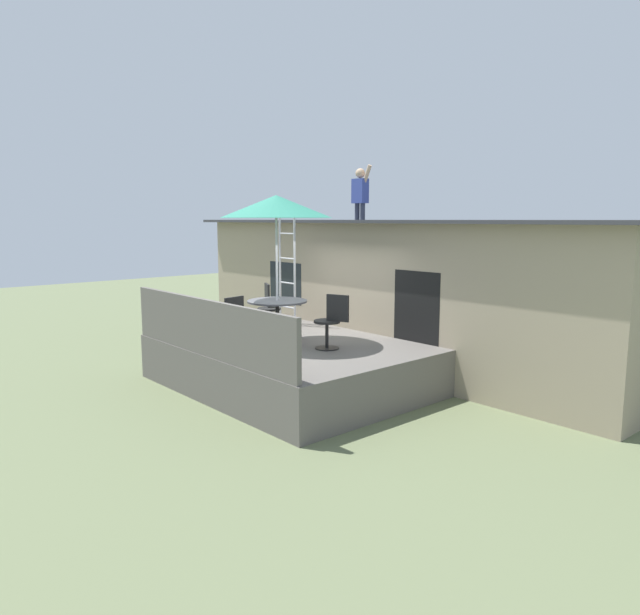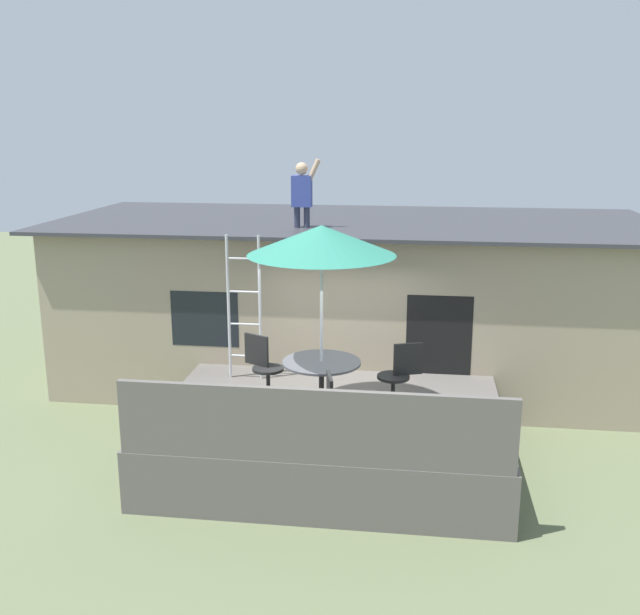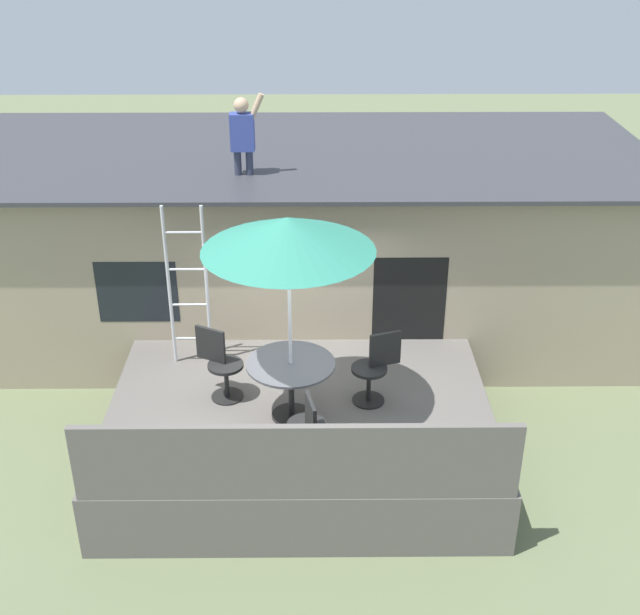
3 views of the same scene
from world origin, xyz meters
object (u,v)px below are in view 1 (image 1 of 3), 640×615
patio_umbrella (276,207)px  patio_chair_left (268,309)px  patio_table (277,309)px  patio_chair_right (331,322)px  person_figure (360,190)px  step_ladder (287,271)px  patio_chair_near (240,324)px

patio_umbrella → patio_chair_left: size_ratio=2.76×
patio_table → patio_chair_right: (1.01, 0.34, -0.13)m
person_figure → patio_chair_left: person_figure is taller
patio_table → patio_chair_left: 0.99m
patio_chair_right → person_figure: bearing=-73.2°
patio_table → patio_chair_left: patio_chair_left is taller
patio_table → person_figure: 3.51m
patio_table → patio_chair_left: bearing=152.8°
patio_table → step_ladder: size_ratio=0.47×
patio_table → patio_chair_right: 1.07m
patio_chair_left → patio_chair_near: size_ratio=1.00×
patio_table → step_ladder: 1.92m
patio_table → patio_chair_left: size_ratio=1.13×
step_ladder → patio_umbrella: bearing=-43.7°
step_ladder → patio_chair_near: size_ratio=2.39×
patio_table → patio_chair_near: patio_chair_near is taller
step_ladder → patio_chair_right: size_ratio=2.39×
patio_chair_right → patio_chair_left: bearing=-22.0°
patio_umbrella → patio_chair_near: patio_umbrella is taller
patio_umbrella → patio_chair_near: 2.11m
step_ladder → patio_chair_right: bearing=-21.8°
patio_umbrella → person_figure: size_ratio=2.29×
step_ladder → patio_chair_right: (2.34, -0.93, -0.64)m
person_figure → patio_chair_left: bearing=-95.2°
patio_chair_right → step_ladder: bearing=-40.4°
patio_table → patio_umbrella: patio_umbrella is taller
step_ladder → person_figure: (0.67, 1.42, 1.63)m
step_ladder → patio_chair_left: 1.15m
patio_umbrella → patio_chair_right: patio_umbrella is taller
patio_chair_left → patio_chair_right: size_ratio=1.00×
person_figure → patio_umbrella: bearing=-76.0°
patio_umbrella → patio_table: bearing=-116.6°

